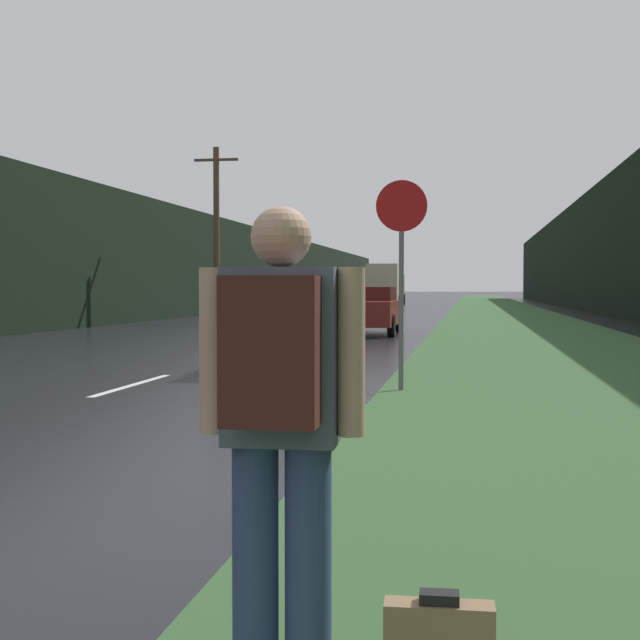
% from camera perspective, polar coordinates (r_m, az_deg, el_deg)
% --- Properties ---
extents(grass_verge, '(6.00, 240.00, 0.02)m').
position_cam_1_polar(grass_verge, '(39.66, 12.16, -0.02)').
color(grass_verge, '#33562D').
rests_on(grass_verge, ground_plane).
extents(lane_stripe_c, '(0.12, 3.00, 0.01)m').
position_cam_1_polar(lane_stripe_c, '(13.49, -11.91, -4.09)').
color(lane_stripe_c, silver).
rests_on(lane_stripe_c, ground_plane).
extents(lane_stripe_d, '(0.12, 3.00, 0.01)m').
position_cam_1_polar(lane_stripe_d, '(20.14, -4.57, -2.01)').
color(lane_stripe_d, silver).
rests_on(lane_stripe_d, ground_plane).
extents(lane_stripe_e, '(0.12, 3.00, 0.01)m').
position_cam_1_polar(lane_stripe_e, '(26.97, -0.92, -0.96)').
color(lane_stripe_e, silver).
rests_on(lane_stripe_e, ground_plane).
extents(lane_stripe_f, '(0.12, 3.00, 0.01)m').
position_cam_1_polar(lane_stripe_f, '(33.87, 1.25, -0.34)').
color(lane_stripe_f, silver).
rests_on(lane_stripe_f, ground_plane).
extents(treeline_far_side, '(2.00, 140.00, 5.31)m').
position_cam_1_polar(treeline_far_side, '(51.72, -6.80, 3.43)').
color(treeline_far_side, black).
rests_on(treeline_far_side, ground_plane).
extents(treeline_near_side, '(2.00, 140.00, 7.14)m').
position_cam_1_polar(treeline_near_side, '(50.24, 18.56, 4.42)').
color(treeline_near_side, black).
rests_on(treeline_near_side, ground_plane).
extents(utility_pole_far, '(1.80, 0.24, 7.02)m').
position_cam_1_polar(utility_pole_far, '(35.90, -6.64, 5.59)').
color(utility_pole_far, '#4C3823').
rests_on(utility_pole_far, ground_plane).
extents(stop_sign, '(0.71, 0.07, 2.93)m').
position_cam_1_polar(stop_sign, '(12.39, 5.23, 3.79)').
color(stop_sign, slate).
rests_on(stop_sign, ground_plane).
extents(hitchhiker_with_backpack, '(0.60, 0.42, 1.74)m').
position_cam_1_polar(hitchhiker_with_backpack, '(3.19, -2.60, -6.00)').
color(hitchhiker_with_backpack, navy).
rests_on(hitchhiker_with_backpack, ground_plane).
extents(car_passing_near, '(1.85, 4.18, 1.30)m').
position_cam_1_polar(car_passing_near, '(15.98, -1.53, -0.65)').
color(car_passing_near, '#4C514C').
rests_on(car_passing_near, ground_plane).
extents(car_passing_far, '(1.82, 4.76, 1.46)m').
position_cam_1_polar(car_passing_far, '(27.56, 3.19, 0.66)').
color(car_passing_far, maroon).
rests_on(car_passing_far, ground_plane).
extents(car_oncoming, '(2.03, 4.31, 1.32)m').
position_cam_1_polar(car_oncoming, '(53.97, 2.42, 1.28)').
color(car_oncoming, '#2D3856').
rests_on(car_oncoming, ground_plane).
extents(delivery_truck, '(2.58, 8.42, 3.27)m').
position_cam_1_polar(delivery_truck, '(72.33, 4.26, 2.34)').
color(delivery_truck, '#6E684F').
rests_on(delivery_truck, ground_plane).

